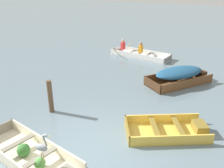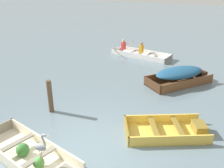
{
  "view_description": "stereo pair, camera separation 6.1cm",
  "coord_description": "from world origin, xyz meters",
  "px_view_note": "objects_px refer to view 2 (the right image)",
  "views": [
    {
      "loc": [
        3.06,
        -4.61,
        4.44
      ],
      "look_at": [
        -0.91,
        3.88,
        0.35
      ],
      "focal_mm": 40.0,
      "sensor_mm": 36.0,
      "label": 1
    },
    {
      "loc": [
        3.12,
        -4.58,
        4.44
      ],
      "look_at": [
        -0.91,
        3.88,
        0.35
      ],
      "focal_mm": 40.0,
      "sensor_mm": 36.0,
      "label": 2
    }
  ],
  "objects_px": {
    "dinghy_cream_foreground": "(30,156)",
    "skiff_wooden_brown_near_moored": "(180,74)",
    "skiff_yellow_mid_moored": "(170,130)",
    "mooring_post": "(50,96)",
    "rowboat_white_with_crew": "(138,53)",
    "heron_on_dinghy": "(40,146)"
  },
  "relations": [
    {
      "from": "dinghy_cream_foreground",
      "to": "skiff_wooden_brown_near_moored",
      "type": "distance_m",
      "value": 7.21
    },
    {
      "from": "skiff_yellow_mid_moored",
      "to": "skiff_wooden_brown_near_moored",
      "type": "bearing_deg",
      "value": 97.62
    },
    {
      "from": "skiff_yellow_mid_moored",
      "to": "mooring_post",
      "type": "height_order",
      "value": "mooring_post"
    },
    {
      "from": "dinghy_cream_foreground",
      "to": "skiff_yellow_mid_moored",
      "type": "bearing_deg",
      "value": 42.75
    },
    {
      "from": "dinghy_cream_foreground",
      "to": "rowboat_white_with_crew",
      "type": "bearing_deg",
      "value": 93.75
    },
    {
      "from": "skiff_yellow_mid_moored",
      "to": "mooring_post",
      "type": "distance_m",
      "value": 4.16
    },
    {
      "from": "dinghy_cream_foreground",
      "to": "mooring_post",
      "type": "height_order",
      "value": "mooring_post"
    },
    {
      "from": "skiff_wooden_brown_near_moored",
      "to": "rowboat_white_with_crew",
      "type": "height_order",
      "value": "rowboat_white_with_crew"
    },
    {
      "from": "dinghy_cream_foreground",
      "to": "skiff_wooden_brown_near_moored",
      "type": "relative_size",
      "value": 1.11
    },
    {
      "from": "skiff_wooden_brown_near_moored",
      "to": "rowboat_white_with_crew",
      "type": "bearing_deg",
      "value": 135.0
    },
    {
      "from": "skiff_wooden_brown_near_moored",
      "to": "mooring_post",
      "type": "distance_m",
      "value": 5.73
    },
    {
      "from": "rowboat_white_with_crew",
      "to": "heron_on_dinghy",
      "type": "xyz_separation_m",
      "value": [
        1.31,
        -10.14,
        0.69
      ]
    },
    {
      "from": "skiff_yellow_mid_moored",
      "to": "rowboat_white_with_crew",
      "type": "bearing_deg",
      "value": 116.96
    },
    {
      "from": "heron_on_dinghy",
      "to": "mooring_post",
      "type": "bearing_deg",
      "value": 124.84
    },
    {
      "from": "rowboat_white_with_crew",
      "to": "heron_on_dinghy",
      "type": "height_order",
      "value": "heron_on_dinghy"
    },
    {
      "from": "skiff_yellow_mid_moored",
      "to": "heron_on_dinghy",
      "type": "distance_m",
      "value": 3.88
    },
    {
      "from": "skiff_wooden_brown_near_moored",
      "to": "rowboat_white_with_crew",
      "type": "relative_size",
      "value": 0.83
    },
    {
      "from": "heron_on_dinghy",
      "to": "mooring_post",
      "type": "relative_size",
      "value": 0.71
    },
    {
      "from": "skiff_wooden_brown_near_moored",
      "to": "rowboat_white_with_crew",
      "type": "distance_m",
      "value": 4.36
    },
    {
      "from": "dinghy_cream_foreground",
      "to": "mooring_post",
      "type": "relative_size",
      "value": 2.82
    },
    {
      "from": "skiff_wooden_brown_near_moored",
      "to": "heron_on_dinghy",
      "type": "xyz_separation_m",
      "value": [
        -1.77,
        -7.06,
        0.43
      ]
    },
    {
      "from": "skiff_yellow_mid_moored",
      "to": "mooring_post",
      "type": "xyz_separation_m",
      "value": [
        -4.11,
        -0.44,
        0.48
      ]
    }
  ]
}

